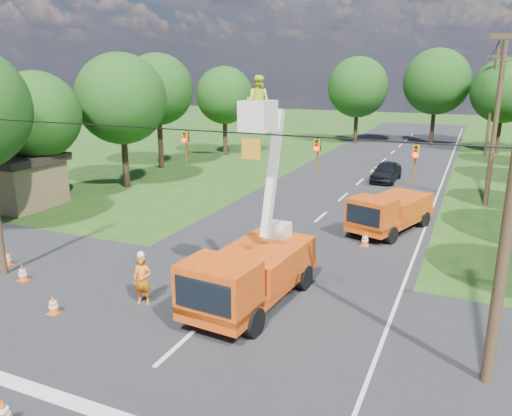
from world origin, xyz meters
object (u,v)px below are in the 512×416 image
at_px(traffic_cone_5, 22,273).
at_px(tree_far_c, 504,91).
at_px(traffic_cone_7, 415,210).
at_px(tree_left_c, 36,116).
at_px(tree_far_b, 437,82).
at_px(distant_car, 386,171).
at_px(shed, 13,180).
at_px(ground_worker, 142,280).
at_px(traffic_cone_0, 3,413).
at_px(traffic_cone_4, 53,305).
at_px(tree_left_d, 121,99).
at_px(second_truck, 389,212).
at_px(tree_left_f, 224,96).
at_px(pole_right_far, 492,102).
at_px(tree_far_a, 358,87).
at_px(pole_right_near, 512,198).
at_px(pole_right_mid, 496,121).
at_px(traffic_cone_6, 7,258).
at_px(traffic_cone_3, 365,239).
at_px(bucket_truck, 251,262).
at_px(traffic_cone_2, 312,251).
at_px(tree_left_e, 158,89).

relative_size(traffic_cone_5, tree_far_c, 0.08).
bearing_deg(traffic_cone_5, traffic_cone_7, 50.34).
height_order(tree_left_c, tree_far_b, tree_far_b).
relative_size(distant_car, shed, 0.78).
bearing_deg(ground_worker, traffic_cone_0, -96.30).
distance_m(traffic_cone_4, tree_left_d, 20.36).
relative_size(traffic_cone_4, traffic_cone_7, 1.00).
bearing_deg(second_truck, traffic_cone_4, -104.10).
relative_size(traffic_cone_4, tree_far_c, 0.08).
distance_m(tree_left_d, tree_left_f, 15.01).
distance_m(distant_car, tree_left_d, 19.81).
bearing_deg(pole_right_far, tree_far_a, 167.47).
xyz_separation_m(distant_car, pole_right_near, (6.82, -24.23, 4.37)).
bearing_deg(pole_right_mid, traffic_cone_6, -134.03).
distance_m(distant_car, shed, 25.52).
height_order(traffic_cone_5, shed, shed).
relative_size(tree_far_b, tree_far_c, 1.12).
distance_m(traffic_cone_3, traffic_cone_7, 6.42).
distance_m(traffic_cone_7, tree_far_b, 30.20).
height_order(bucket_truck, tree_far_a, tree_far_a).
distance_m(ground_worker, traffic_cone_2, 7.83).
bearing_deg(pole_right_mid, traffic_cone_4, -121.82).
relative_size(second_truck, tree_far_a, 0.63).
bearing_deg(ground_worker, pole_right_near, -14.06).
distance_m(traffic_cone_4, traffic_cone_6, 5.70).
bearing_deg(traffic_cone_7, tree_left_e, 163.39).
distance_m(traffic_cone_3, traffic_cone_5, 14.92).
xyz_separation_m(bucket_truck, tree_left_f, (-15.69, 28.47, 4.02)).
height_order(second_truck, traffic_cone_5, second_truck).
relative_size(ground_worker, pole_right_mid, 0.18).
height_order(traffic_cone_4, tree_left_f, tree_left_f).
relative_size(distant_car, traffic_cone_5, 6.08).
bearing_deg(traffic_cone_0, traffic_cone_4, 124.26).
height_order(second_truck, tree_left_c, tree_left_c).
bearing_deg(pole_right_near, ground_worker, 179.51).
height_order(traffic_cone_2, traffic_cone_7, same).
relative_size(tree_left_c, tree_far_c, 0.88).
relative_size(pole_right_near, tree_left_c, 1.24).
distance_m(ground_worker, pole_right_far, 41.65).
bearing_deg(tree_far_c, traffic_cone_6, -115.45).
xyz_separation_m(distant_car, tree_far_b, (1.32, 20.77, 6.07)).
bearing_deg(traffic_cone_3, tree_far_b, 90.43).
height_order(traffic_cone_3, tree_far_c, tree_far_c).
bearing_deg(tree_far_a, tree_far_b, 14.04).
height_order(traffic_cone_0, tree_left_e, tree_left_e).
xyz_separation_m(traffic_cone_3, tree_left_e, (-20.07, 12.68, 6.13)).
relative_size(second_truck, pole_right_near, 0.60).
xyz_separation_m(second_truck, traffic_cone_2, (-2.43, -5.22, -0.74)).
distance_m(pole_right_near, tree_far_a, 45.08).
height_order(ground_worker, distant_car, ground_worker).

